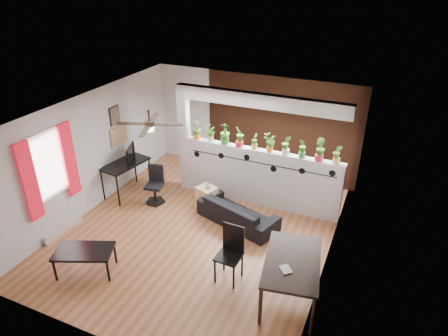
% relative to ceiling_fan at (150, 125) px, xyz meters
% --- Properties ---
extents(room_shell, '(6.30, 7.10, 2.90)m').
position_rel_ceiling_fan_xyz_m(room_shell, '(0.80, 0.30, -1.01)').
color(room_shell, brown).
rests_on(room_shell, ground).
extents(partition_wall, '(3.60, 0.18, 1.35)m').
position_rel_ceiling_fan_xyz_m(partition_wall, '(1.60, 1.80, -1.64)').
color(partition_wall, '#BCBCC1').
rests_on(partition_wall, ground).
extents(ceiling_header, '(3.60, 0.18, 0.30)m').
position_rel_ceiling_fan_xyz_m(ceiling_header, '(1.60, 1.80, 0.14)').
color(ceiling_header, white).
rests_on(ceiling_header, room_shell).
extents(pier_column, '(0.22, 0.20, 2.60)m').
position_rel_ceiling_fan_xyz_m(pier_column, '(-0.31, 1.80, -1.01)').
color(pier_column, '#BCBCC1').
rests_on(pier_column, ground).
extents(brick_panel, '(3.90, 0.05, 2.60)m').
position_rel_ceiling_fan_xyz_m(brick_panel, '(1.60, 3.27, -1.01)').
color(brick_panel, '#A3502F').
rests_on(brick_panel, ground).
extents(vine_decal, '(3.31, 0.01, 0.30)m').
position_rel_ceiling_fan_xyz_m(vine_decal, '(1.60, 1.70, -1.23)').
color(vine_decal, black).
rests_on(vine_decal, partition_wall).
extents(window_assembly, '(0.09, 1.30, 1.55)m').
position_rel_ceiling_fan_xyz_m(window_assembly, '(-1.76, -0.90, -0.81)').
color(window_assembly, white).
rests_on(window_assembly, room_shell).
extents(baseboard_heater, '(0.08, 1.00, 0.18)m').
position_rel_ceiling_fan_xyz_m(baseboard_heater, '(-1.74, -0.90, -2.22)').
color(baseboard_heater, silver).
rests_on(baseboard_heater, ground).
extents(corkboard, '(0.03, 0.60, 0.45)m').
position_rel_ceiling_fan_xyz_m(corkboard, '(-1.78, 1.25, -0.96)').
color(corkboard, '#A1724E').
rests_on(corkboard, room_shell).
extents(framed_art, '(0.03, 0.34, 0.44)m').
position_rel_ceiling_fan_xyz_m(framed_art, '(-1.78, 1.20, -0.46)').
color(framed_art, '#8C7259').
rests_on(framed_art, room_shell).
extents(ceiling_fan, '(1.19, 1.19, 0.43)m').
position_rel_ceiling_fan_xyz_m(ceiling_fan, '(0.00, 0.00, 0.00)').
color(ceiling_fan, black).
rests_on(ceiling_fan, room_shell).
extents(potted_plant_0, '(0.29, 0.29, 0.45)m').
position_rel_ceiling_fan_xyz_m(potted_plant_0, '(0.02, 1.80, -0.73)').
color(potted_plant_0, orange).
rests_on(potted_plant_0, partition_wall).
extents(potted_plant_1, '(0.23, 0.23, 0.37)m').
position_rel_ceiling_fan_xyz_m(potted_plant_1, '(0.37, 1.80, -0.77)').
color(potted_plant_1, silver).
rests_on(potted_plant_1, partition_wall).
extents(potted_plant_2, '(0.27, 0.23, 0.49)m').
position_rel_ceiling_fan_xyz_m(potted_plant_2, '(0.72, 1.80, -0.71)').
color(potted_plant_2, '#3B8A32').
rests_on(potted_plant_2, partition_wall).
extents(potted_plant_3, '(0.23, 0.27, 0.47)m').
position_rel_ceiling_fan_xyz_m(potted_plant_3, '(1.07, 1.80, -0.72)').
color(potted_plant_3, red).
rests_on(potted_plant_3, partition_wall).
extents(potted_plant_4, '(0.15, 0.18, 0.36)m').
position_rel_ceiling_fan_xyz_m(potted_plant_4, '(1.42, 1.80, -0.77)').
color(potted_plant_4, gold).
rests_on(potted_plant_4, partition_wall).
extents(potted_plant_5, '(0.25, 0.25, 0.40)m').
position_rel_ceiling_fan_xyz_m(potted_plant_5, '(1.78, 1.80, -0.75)').
color(potted_plant_5, orange).
rests_on(potted_plant_5, partition_wall).
extents(potted_plant_6, '(0.26, 0.22, 0.44)m').
position_rel_ceiling_fan_xyz_m(potted_plant_6, '(2.13, 1.80, -0.73)').
color(potted_plant_6, silver).
rests_on(potted_plant_6, partition_wall).
extents(potted_plant_7, '(0.23, 0.25, 0.41)m').
position_rel_ceiling_fan_xyz_m(potted_plant_7, '(2.48, 1.80, -0.75)').
color(potted_plant_7, '#2E8039').
rests_on(potted_plant_7, partition_wall).
extents(potted_plant_8, '(0.32, 0.32, 0.48)m').
position_rel_ceiling_fan_xyz_m(potted_plant_8, '(2.83, 1.80, -0.71)').
color(potted_plant_8, '#D12143').
rests_on(potted_plant_8, partition_wall).
extents(potted_plant_9, '(0.21, 0.17, 0.41)m').
position_rel_ceiling_fan_xyz_m(potted_plant_9, '(3.18, 1.80, -0.75)').
color(potted_plant_9, '#E1BC4F').
rests_on(potted_plant_9, partition_wall).
extents(sofa, '(1.82, 1.15, 0.50)m').
position_rel_ceiling_fan_xyz_m(sofa, '(1.43, 0.88, -2.07)').
color(sofa, black).
rests_on(sofa, ground).
extents(cube_shelf, '(0.51, 0.48, 0.49)m').
position_rel_ceiling_fan_xyz_m(cube_shelf, '(0.55, 1.19, -2.07)').
color(cube_shelf, tan).
rests_on(cube_shelf, ground).
extents(cup, '(0.14, 0.14, 0.11)m').
position_rel_ceiling_fan_xyz_m(cup, '(0.60, 1.19, -1.77)').
color(cup, gray).
rests_on(cup, cube_shelf).
extents(computer_desk, '(0.78, 1.21, 0.82)m').
position_rel_ceiling_fan_xyz_m(computer_desk, '(-1.45, 0.95, -1.58)').
color(computer_desk, black).
rests_on(computer_desk, ground).
extents(monitor, '(0.35, 0.19, 0.20)m').
position_rel_ceiling_fan_xyz_m(monitor, '(-1.45, 1.10, -1.40)').
color(monitor, black).
rests_on(monitor, computer_desk).
extents(office_chair, '(0.46, 0.46, 0.89)m').
position_rel_ceiling_fan_xyz_m(office_chair, '(-0.63, 0.90, -1.92)').
color(office_chair, black).
rests_on(office_chair, ground).
extents(dining_table, '(1.09, 1.54, 0.78)m').
position_rel_ceiling_fan_xyz_m(dining_table, '(3.02, -0.78, -1.62)').
color(dining_table, black).
rests_on(dining_table, ground).
extents(book, '(0.25, 0.25, 0.02)m').
position_rel_ceiling_fan_xyz_m(book, '(2.92, -1.08, -1.53)').
color(book, gray).
rests_on(book, dining_table).
extents(folding_chair, '(0.44, 0.44, 1.04)m').
position_rel_ceiling_fan_xyz_m(folding_chair, '(1.93, -0.69, -1.70)').
color(folding_chair, black).
rests_on(folding_chair, ground).
extents(coffee_table, '(1.15, 0.91, 0.47)m').
position_rel_ceiling_fan_xyz_m(coffee_table, '(-0.49, -1.63, -1.89)').
color(coffee_table, black).
rests_on(coffee_table, ground).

